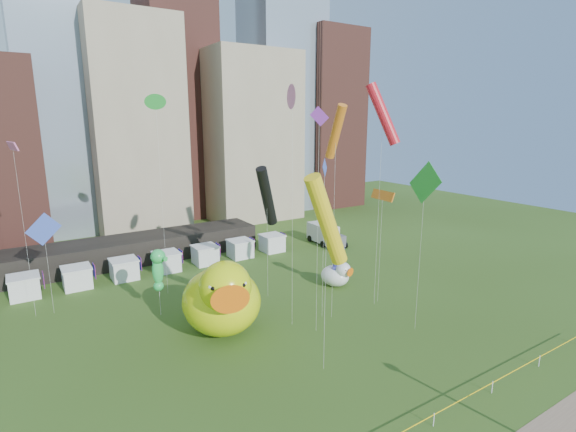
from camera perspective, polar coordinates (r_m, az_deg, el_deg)
skyline at (r=77.24m, az=-21.45°, el=14.21°), size 101.00×23.00×68.00m
pavilion at (r=59.64m, az=-22.04°, el=-4.49°), size 38.00×6.00×3.20m
vendor_tents at (r=55.28m, az=-15.66°, el=-5.87°), size 33.24×2.80×2.40m
big_duck at (r=38.10m, az=-8.64°, el=-10.59°), size 8.67×10.11×7.17m
small_duck at (r=48.80m, az=6.43°, el=-7.67°), size 3.64×4.18×2.94m
seahorse_green at (r=42.12m, az=-16.77°, el=-6.41°), size 1.80×1.99×6.54m
seahorse_purple at (r=47.63m, az=6.36°, el=-5.08°), size 1.44×1.64×5.20m
box_truck at (r=64.62m, az=4.90°, el=-2.41°), size 3.01×6.87×2.87m
kite_0 at (r=41.55m, az=12.40°, el=12.95°), size 2.84×3.27×21.54m
kite_1 at (r=36.24m, az=0.61°, el=15.36°), size 0.90×1.96×21.00m
kite_2 at (r=43.30m, az=-2.80°, el=2.58°), size 3.62×3.12×13.85m
kite_3 at (r=37.45m, az=17.59°, el=4.04°), size 0.36×3.59×14.93m
kite_4 at (r=29.98m, az=5.10°, el=-0.64°), size 4.16×1.80×14.80m
kite_5 at (r=38.27m, az=4.85°, el=5.48°), size 1.28×1.06×14.89m
kite_6 at (r=37.96m, az=6.33°, el=10.95°), size 1.24×2.88×19.54m
kite_7 at (r=35.12m, az=4.12°, el=11.20°), size 1.05×1.19×19.23m
kite_9 at (r=44.97m, az=-32.50°, el=7.59°), size 0.90×2.51×16.32m
kite_11 at (r=45.37m, az=-17.04°, el=14.03°), size 1.27×1.10×20.61m
kite_13 at (r=45.80m, az=-29.51°, el=-1.60°), size 3.01×0.85×9.87m
kite_14 at (r=43.01m, az=12.36°, el=2.62°), size 0.69×3.07×11.47m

